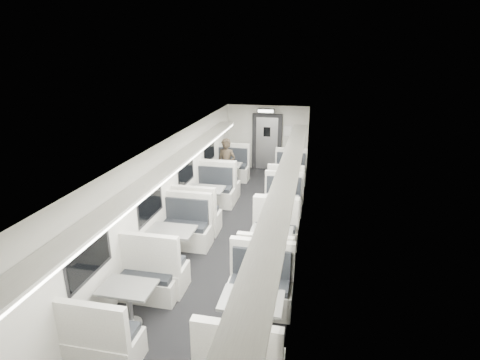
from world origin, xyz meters
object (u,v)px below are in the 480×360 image
at_px(booth_left_c, 172,247).
at_px(booth_left_d, 129,305).
at_px(booth_left_a, 226,176).
at_px(booth_right_d, 251,321).
at_px(booth_left_b, 206,202).
at_px(booth_right_c, 271,246).
at_px(exit_sign, 266,111).
at_px(booth_right_a, 288,179).
at_px(vestibule_door, 267,142).
at_px(booth_right_b, 280,212).
at_px(passenger, 226,166).

distance_m(booth_left_c, booth_left_d, 1.87).
bearing_deg(booth_left_a, booth_right_d, -73.25).
xyz_separation_m(booth_left_b, booth_right_c, (2.00, -1.94, -0.04)).
bearing_deg(exit_sign, booth_right_a, -59.84).
xyz_separation_m(booth_left_b, booth_left_d, (0.00, -4.34, -0.04)).
bearing_deg(booth_left_a, exit_sign, 61.64).
bearing_deg(booth_left_d, exit_sign, 83.29).
bearing_deg(vestibule_door, booth_right_a, -65.64).
height_order(booth_left_a, booth_left_c, booth_left_a).
height_order(booth_left_b, booth_right_b, booth_left_b).
relative_size(booth_left_b, exit_sign, 3.78).
relative_size(booth_left_a, booth_right_b, 1.09).
bearing_deg(exit_sign, booth_left_b, -103.52).
distance_m(booth_right_d, exit_sign, 8.76).
height_order(booth_left_a, exit_sign, exit_sign).
bearing_deg(booth_right_a, booth_left_c, -112.20).
distance_m(booth_left_a, booth_right_d, 6.94).
height_order(booth_right_c, booth_right_d, booth_right_d).
distance_m(booth_left_b, booth_right_d, 4.78).
bearing_deg(booth_right_b, booth_right_d, -90.00).
bearing_deg(booth_left_c, booth_left_b, 90.00).
bearing_deg(booth_left_a, vestibule_door, 66.87).
relative_size(passenger, vestibule_door, 0.82).
relative_size(booth_right_d, passenger, 1.33).
bearing_deg(passenger, booth_right_d, -61.89).
xyz_separation_m(vestibule_door, exit_sign, (0.00, -0.49, 1.24)).
bearing_deg(booth_left_a, booth_right_a, 3.78).
xyz_separation_m(booth_right_a, exit_sign, (-1.00, 1.72, 1.89)).
distance_m(passenger, vestibule_door, 2.79).
distance_m(booth_right_b, booth_right_d, 4.21).
xyz_separation_m(booth_left_d, booth_right_d, (2.00, -0.00, 0.03)).
bearing_deg(booth_right_d, booth_left_c, 136.82).
height_order(booth_left_a, booth_left_b, booth_left_b).
bearing_deg(booth_left_b, booth_left_c, -90.00).
xyz_separation_m(booth_right_a, booth_right_c, (0.00, -4.38, -0.01)).
xyz_separation_m(booth_left_d, booth_right_a, (2.00, 6.77, 0.01)).
relative_size(booth_right_c, passenger, 1.23).
height_order(booth_left_c, booth_right_c, booth_left_c).
height_order(booth_right_d, vestibule_door, vestibule_door).
distance_m(booth_left_a, passenger, 0.53).
bearing_deg(passenger, vestibule_door, 81.86).
distance_m(booth_right_d, vestibule_door, 9.06).
xyz_separation_m(booth_right_b, booth_right_d, (0.00, -4.21, 0.02)).
height_order(booth_left_a, booth_right_d, booth_left_a).
relative_size(booth_left_a, booth_right_d, 1.03).
relative_size(booth_left_c, exit_sign, 3.73).
relative_size(booth_left_b, passenger, 1.36).
xyz_separation_m(booth_left_a, booth_left_b, (0.00, -2.30, 0.00)).
height_order(booth_left_c, booth_right_d, booth_left_c).
distance_m(booth_left_b, booth_right_c, 2.79).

